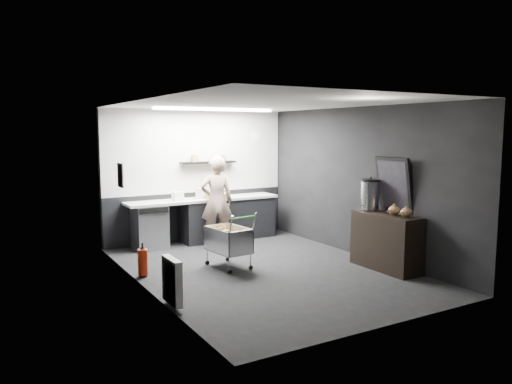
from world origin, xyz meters
TOP-DOWN VIEW (x-y plane):
  - floor at (0.00, 0.00)m, footprint 5.50×5.50m
  - ceiling at (0.00, 0.00)m, footprint 5.50×5.50m
  - wall_back at (0.00, 2.75)m, footprint 5.50×0.00m
  - wall_front at (0.00, -2.75)m, footprint 5.50×0.00m
  - wall_left at (-2.00, 0.00)m, footprint 0.00×5.50m
  - wall_right at (2.00, 0.00)m, footprint 0.00×5.50m
  - kitchen_wall_panel at (0.00, 2.73)m, footprint 3.95×0.02m
  - dado_panel at (0.00, 2.73)m, footprint 3.95×0.02m
  - floating_shelf at (0.20, 2.62)m, footprint 1.20×0.22m
  - wall_clock at (1.40, 2.72)m, footprint 0.20×0.03m
  - poster at (-1.98, 1.30)m, footprint 0.02×0.30m
  - poster_red_band at (-1.98, 1.30)m, footprint 0.02×0.22m
  - radiator at (-1.94, -0.90)m, footprint 0.10×0.50m
  - ceiling_strip at (0.00, 1.85)m, footprint 2.40×0.20m
  - prep_counter at (0.14, 2.42)m, footprint 3.20×0.61m
  - person at (0.08, 1.97)m, footprint 0.74×0.58m
  - shopping_cart at (-0.45, 0.44)m, footprint 0.59×0.89m
  - sideboard at (1.76, -0.93)m, footprint 0.53×1.23m
  - fire_extinguisher at (-1.85, 0.63)m, footprint 0.15×0.15m
  - cardboard_box at (0.26, 2.37)m, footprint 0.59×0.51m
  - pink_tub at (-0.06, 2.42)m, footprint 0.22×0.22m
  - white_container at (-0.58, 2.37)m, footprint 0.20×0.16m

SIDE VIEW (x-z plane):
  - floor at x=0.00m, z-range 0.00..0.00m
  - fire_extinguisher at x=-1.85m, z-range -0.01..0.50m
  - radiator at x=-1.94m, z-range 0.05..0.65m
  - shopping_cart at x=-0.45m, z-range -0.02..0.89m
  - prep_counter at x=0.14m, z-range 0.01..0.91m
  - dado_panel at x=0.00m, z-range 0.00..1.00m
  - sideboard at x=1.76m, z-range -0.34..1.51m
  - person at x=0.08m, z-range 0.00..1.78m
  - cardboard_box at x=0.26m, z-range 0.90..1.00m
  - white_container at x=-0.58m, z-range 0.90..1.08m
  - pink_tub at x=-0.06m, z-range 0.90..1.12m
  - wall_back at x=0.00m, z-range -1.40..4.10m
  - wall_front at x=0.00m, z-range -1.40..4.10m
  - wall_left at x=-2.00m, z-range -1.40..4.10m
  - wall_right at x=2.00m, z-range -1.40..4.10m
  - poster at x=-1.98m, z-range 1.35..1.75m
  - floating_shelf at x=0.20m, z-range 1.60..1.64m
  - poster_red_band at x=-1.98m, z-range 1.57..1.67m
  - kitchen_wall_panel at x=0.00m, z-range 1.00..2.70m
  - wall_clock at x=1.40m, z-range 2.05..2.25m
  - ceiling_strip at x=0.00m, z-range 2.65..2.69m
  - ceiling at x=0.00m, z-range 2.70..2.70m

